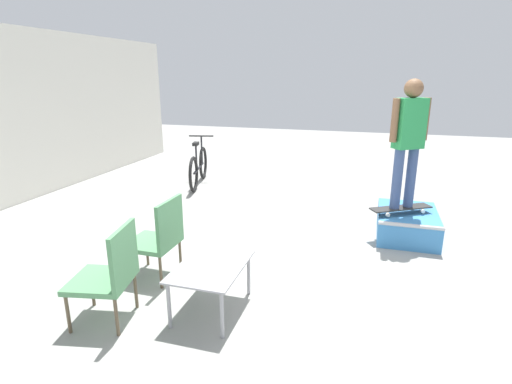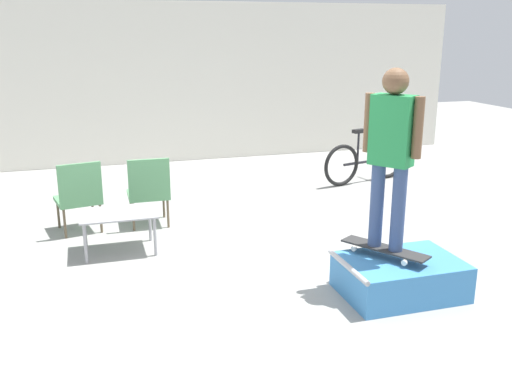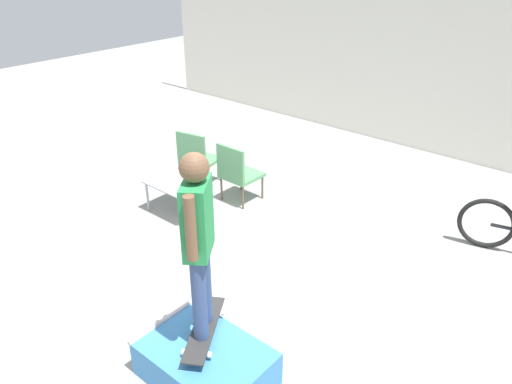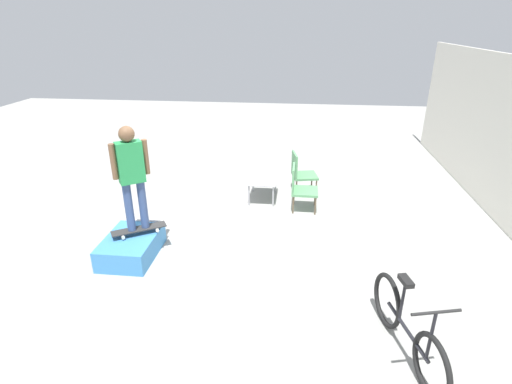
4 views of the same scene
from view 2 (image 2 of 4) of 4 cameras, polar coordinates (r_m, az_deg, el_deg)
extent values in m
plane|color=gray|center=(6.43, -2.16, -6.71)|extent=(24.00, 24.00, 0.00)
cube|color=white|center=(11.10, -9.19, 10.63)|extent=(12.00, 0.06, 3.00)
cube|color=#3D84C6|center=(5.73, 14.21, -8.23)|extent=(1.12, 0.79, 0.35)
cylinder|color=#B7B7BC|center=(5.41, 9.17, -7.37)|extent=(0.05, 0.79, 0.05)
cube|color=#2D2D2D|center=(5.66, 12.74, -5.53)|extent=(0.63, 0.85, 0.02)
cylinder|color=white|center=(5.66, 15.69, -6.14)|extent=(0.05, 0.06, 0.05)
cylinder|color=white|center=(5.46, 14.62, -6.85)|extent=(0.05, 0.06, 0.05)
cylinder|color=white|center=(5.89, 10.96, -4.95)|extent=(0.05, 0.06, 0.05)
cylinder|color=white|center=(5.70, 9.77, -5.58)|extent=(0.05, 0.06, 0.05)
cylinder|color=#384C7A|center=(5.57, 11.98, -1.29)|extent=(0.13, 0.13, 0.82)
cylinder|color=#384C7A|center=(5.48, 14.04, -1.69)|extent=(0.13, 0.13, 0.82)
cube|color=#28934C|center=(5.36, 13.48, 6.00)|extent=(0.38, 0.43, 0.65)
cylinder|color=brown|center=(5.45, 11.22, 6.82)|extent=(0.09, 0.09, 0.55)
cylinder|color=brown|center=(5.26, 15.90, 6.19)|extent=(0.09, 0.09, 0.55)
sphere|color=brown|center=(5.30, 13.79, 10.71)|extent=(0.24, 0.24, 0.24)
cube|color=#9E9EA3|center=(6.68, -13.64, -2.09)|extent=(0.86, 0.60, 0.02)
cylinder|color=#9E9EA3|center=(6.51, -16.70, -4.98)|extent=(0.04, 0.04, 0.45)
cylinder|color=#9E9EA3|center=(6.54, -10.06, -4.43)|extent=(0.04, 0.04, 0.45)
cylinder|color=#9E9EA3|center=(6.99, -16.75, -3.56)|extent=(0.04, 0.04, 0.45)
cylinder|color=#9E9EA3|center=(7.02, -10.57, -3.06)|extent=(0.04, 0.04, 0.45)
cylinder|color=brown|center=(7.86, -16.01, -1.65)|extent=(0.03, 0.03, 0.38)
cylinder|color=brown|center=(7.78, -19.16, -2.08)|extent=(0.03, 0.03, 0.38)
cylinder|color=brown|center=(7.45, -15.25, -2.55)|extent=(0.03, 0.03, 0.38)
cylinder|color=brown|center=(7.37, -18.58, -3.02)|extent=(0.03, 0.03, 0.38)
cube|color=#569360|center=(7.55, -17.38, -0.77)|extent=(0.61, 0.61, 0.05)
cube|color=#569360|center=(7.25, -17.18, 0.83)|extent=(0.52, 0.14, 0.50)
cylinder|color=brown|center=(7.87, -9.21, -1.19)|extent=(0.03, 0.03, 0.38)
cylinder|color=brown|center=(7.84, -12.41, -1.44)|extent=(0.03, 0.03, 0.38)
cylinder|color=brown|center=(7.46, -8.79, -2.14)|extent=(0.03, 0.03, 0.38)
cylinder|color=brown|center=(7.42, -12.16, -2.41)|extent=(0.03, 0.03, 0.38)
cube|color=#569360|center=(7.58, -10.72, -0.24)|extent=(0.53, 0.53, 0.05)
cube|color=#569360|center=(7.28, -10.64, 1.33)|extent=(0.52, 0.05, 0.50)
torus|color=black|center=(10.11, 13.19, 3.30)|extent=(0.69, 0.22, 0.69)
torus|color=black|center=(9.42, 8.55, 2.65)|extent=(0.69, 0.22, 0.69)
cylinder|color=black|center=(9.76, 10.95, 2.99)|extent=(0.93, 0.27, 0.04)
cylinder|color=black|center=(9.58, 10.17, 4.35)|extent=(0.04, 0.04, 0.51)
cube|color=black|center=(9.53, 10.26, 6.02)|extent=(0.24, 0.15, 0.06)
cylinder|color=black|center=(9.97, 12.86, 4.93)|extent=(0.04, 0.04, 0.60)
cylinder|color=black|center=(9.92, 12.96, 6.63)|extent=(0.16, 0.51, 0.03)
camera|label=1|loc=(5.76, -47.28, 8.21)|focal=28.00mm
camera|label=3|loc=(5.82, 53.68, 20.95)|focal=35.00mm
camera|label=4|loc=(10.88, 34.16, 19.16)|focal=28.00mm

